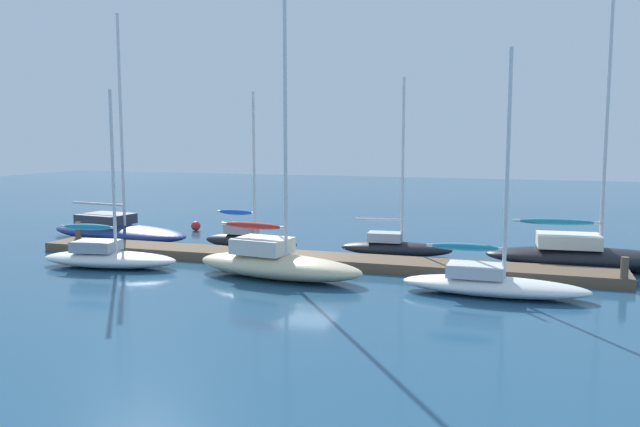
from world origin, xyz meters
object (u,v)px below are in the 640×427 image
sailboat_0 (117,230)px  mooring_buoy_red (196,226)px  sailboat_2 (249,238)px  sailboat_6 (586,253)px  sailboat_3 (276,261)px  sailboat_1 (108,256)px  sailboat_5 (491,281)px  sailboat_4 (395,245)px

sailboat_0 → mooring_buoy_red: bearing=70.8°
sailboat_2 → sailboat_6: 15.49m
sailboat_3 → sailboat_6: bearing=34.4°
sailboat_1 → sailboat_6: size_ratio=0.57×
sailboat_3 → sailboat_5: (8.28, -0.27, -0.17)m
sailboat_3 → sailboat_4: (3.50, 6.12, -0.16)m
sailboat_2 → sailboat_6: size_ratio=0.58×
sailboat_5 → sailboat_6: sailboat_6 is taller
sailboat_2 → sailboat_3: sailboat_3 is taller
sailboat_3 → sailboat_4: bearing=68.1°
sailboat_5 → sailboat_6: bearing=60.7°
sailboat_1 → sailboat_5: bearing=-7.5°
sailboat_2 → sailboat_3: 6.64m
sailboat_2 → sailboat_4: sailboat_4 is taller
sailboat_4 → sailboat_6: 8.31m
sailboat_0 → sailboat_6: 23.42m
sailboat_2 → sailboat_5: 13.29m
sailboat_1 → sailboat_3: sailboat_3 is taller
sailboat_2 → mooring_buoy_red: bearing=144.1°
sailboat_2 → mooring_buoy_red: (-5.67, 4.94, -0.30)m
sailboat_0 → sailboat_3: (11.61, -5.98, 0.09)m
sailboat_1 → mooring_buoy_red: 10.89m
sailboat_0 → sailboat_1: sailboat_0 is taller
sailboat_4 → sailboat_0: bearing=175.9°
sailboat_3 → sailboat_6: size_ratio=0.90×
sailboat_1 → sailboat_4: sailboat_4 is taller
sailboat_0 → sailboat_5: size_ratio=1.38×
sailboat_6 → sailboat_1: bearing=-166.0°
sailboat_3 → mooring_buoy_red: (-9.35, 10.47, -0.38)m
sailboat_0 → sailboat_5: sailboat_0 is taller
sailboat_0 → sailboat_6: sailboat_6 is taller
sailboat_4 → sailboat_6: sailboat_6 is taller
sailboat_3 → sailboat_4: sailboat_3 is taller
sailboat_3 → sailboat_6: 13.19m
mooring_buoy_red → sailboat_0: bearing=-116.8°
sailboat_5 → mooring_buoy_red: 20.65m
sailboat_1 → sailboat_2: bearing=48.1°
sailboat_1 → sailboat_5: size_ratio=0.87×
sailboat_5 → sailboat_6: 7.09m
sailboat_3 → sailboat_2: bearing=131.5°
sailboat_4 → sailboat_6: (8.30, -0.24, 0.14)m
sailboat_1 → sailboat_4: (11.16, 6.41, 0.00)m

